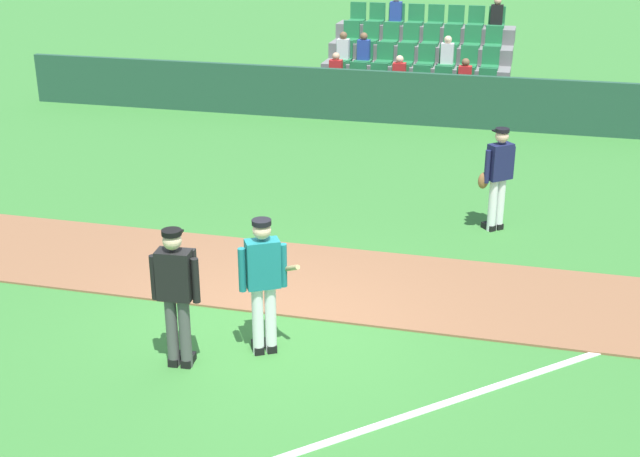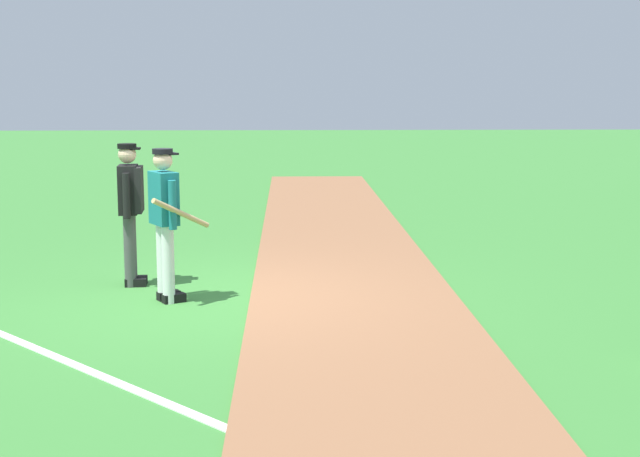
% 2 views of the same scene
% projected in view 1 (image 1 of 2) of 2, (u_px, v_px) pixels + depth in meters
% --- Properties ---
extents(ground_plane, '(80.00, 80.00, 0.00)m').
position_uv_depth(ground_plane, '(268.00, 333.00, 10.86)').
color(ground_plane, '#387A33').
extents(infield_dirt_path, '(28.00, 2.42, 0.03)m').
position_uv_depth(infield_dirt_path, '(303.00, 278.00, 12.38)').
color(infield_dirt_path, brown).
rests_on(infield_dirt_path, ground).
extents(foul_line_chalk, '(8.86, 8.24, 0.01)m').
position_uv_depth(foul_line_chalk, '(503.00, 384.00, 9.72)').
color(foul_line_chalk, white).
rests_on(foul_line_chalk, ground).
extents(dugout_fence, '(20.00, 0.16, 1.28)m').
position_uv_depth(dugout_fence, '(403.00, 98.00, 20.50)').
color(dugout_fence, '#234C38').
rests_on(dugout_fence, ground).
extents(stadium_bleachers, '(5.00, 3.80, 2.70)m').
position_uv_depth(stadium_bleachers, '(417.00, 75.00, 22.53)').
color(stadium_bleachers, slate).
rests_on(stadium_bleachers, ground).
extents(batter_teal_jersey, '(0.74, 0.70, 1.76)m').
position_uv_depth(batter_teal_jersey, '(264.00, 281.00, 10.06)').
color(batter_teal_jersey, white).
rests_on(batter_teal_jersey, ground).
extents(umpire_home_plate, '(0.59, 0.32, 1.76)m').
position_uv_depth(umpire_home_plate, '(176.00, 290.00, 9.77)').
color(umpire_home_plate, '#4C4C4C').
rests_on(umpire_home_plate, ground).
extents(runner_navy_jersey, '(0.58, 0.49, 1.76)m').
position_uv_depth(runner_navy_jersey, '(498.00, 175.00, 13.85)').
color(runner_navy_jersey, white).
rests_on(runner_navy_jersey, ground).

